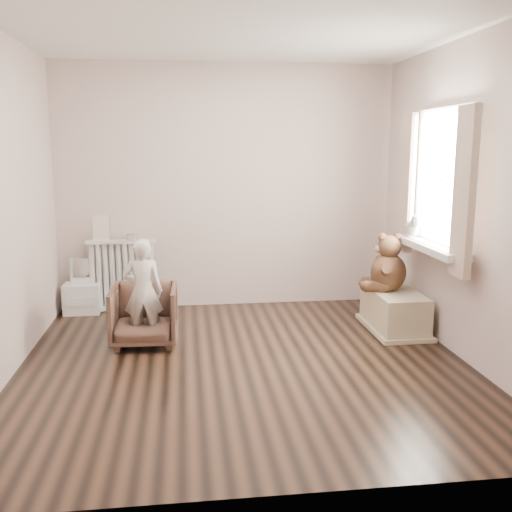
{
  "coord_description": "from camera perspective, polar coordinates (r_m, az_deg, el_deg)",
  "views": [
    {
      "loc": [
        -0.46,
        -4.36,
        1.73
      ],
      "look_at": [
        0.15,
        0.45,
        0.8
      ],
      "focal_mm": 40.0,
      "sensor_mm": 36.0,
      "label": 1
    }
  ],
  "objects": [
    {
      "name": "teddy_bear",
      "position": [
        5.56,
        13.15,
        -0.42
      ],
      "size": [
        0.51,
        0.43,
        0.54
      ],
      "primitive_type": null,
      "rotation": [
        0.0,
        0.0,
        -0.22
      ],
      "color": "#3D2516",
      "rests_on": "toy_bench"
    },
    {
      "name": "ceiling",
      "position": [
        4.47,
        -1.28,
        22.07
      ],
      "size": [
        3.6,
        3.6,
        0.01
      ],
      "primitive_type": "cube",
      "color": "white",
      "rests_on": "ground"
    },
    {
      "name": "right_wall",
      "position": [
        4.93,
        20.17,
        5.19
      ],
      "size": [
        0.02,
        3.6,
        2.6
      ],
      "primitive_type": "cube",
      "color": "beige",
      "rests_on": "ground"
    },
    {
      "name": "left_wall",
      "position": [
        4.58,
        -24.27,
        4.52
      ],
      "size": [
        0.02,
        3.6,
        2.6
      ],
      "primitive_type": "cube",
      "color": "beige",
      "rests_on": "ground"
    },
    {
      "name": "child",
      "position": [
        5.07,
        -11.23,
        -3.52
      ],
      "size": [
        0.35,
        0.23,
        0.94
      ],
      "primitive_type": "imported",
      "rotation": [
        0.0,
        0.0,
        3.11
      ],
      "color": "silver",
      "rests_on": "armchair"
    },
    {
      "name": "radiator",
      "position": [
        6.22,
        -13.21,
        -1.87
      ],
      "size": [
        0.73,
        0.14,
        0.76
      ],
      "primitive_type": "cube",
      "color": "silver",
      "rests_on": "floor"
    },
    {
      "name": "armchair",
      "position": [
        5.17,
        -11.1,
        -5.8
      ],
      "size": [
        0.58,
        0.6,
        0.53
      ],
      "primitive_type": "imported",
      "rotation": [
        0.0,
        0.0,
        -0.03
      ],
      "color": "brown",
      "rests_on": "floor"
    },
    {
      "name": "front_wall",
      "position": [
        2.64,
        2.91,
        1.47
      ],
      "size": [
        3.6,
        0.02,
        2.6
      ],
      "primitive_type": "cube",
      "color": "beige",
      "rests_on": "ground"
    },
    {
      "name": "curtain_right",
      "position": [
        5.65,
        14.83,
        7.05
      ],
      "size": [
        0.06,
        0.26,
        1.3
      ],
      "primitive_type": "cube",
      "color": "beige",
      "rests_on": "right_wall"
    },
    {
      "name": "window",
      "position": [
        5.17,
        18.36,
        7.2
      ],
      "size": [
        0.03,
        0.9,
        1.1
      ],
      "primitive_type": "cube",
      "color": "white",
      "rests_on": "right_wall"
    },
    {
      "name": "plush_cat",
      "position": [
        5.54,
        15.38,
        2.89
      ],
      "size": [
        0.24,
        0.29,
        0.22
      ],
      "primitive_type": null,
      "rotation": [
        0.0,
        0.0,
        -0.36
      ],
      "color": "gray",
      "rests_on": "window_sill"
    },
    {
      "name": "curtain_left",
      "position": [
        4.62,
        20.11,
        5.98
      ],
      "size": [
        0.06,
        0.26,
        1.3
      ],
      "primitive_type": "cube",
      "color": "beige",
      "rests_on": "right_wall"
    },
    {
      "name": "paper_doll",
      "position": [
        6.16,
        -15.24,
        2.73
      ],
      "size": [
        0.16,
        0.01,
        0.27
      ],
      "primitive_type": "cube",
      "color": "beige",
      "rests_on": "radiator"
    },
    {
      "name": "back_wall",
      "position": [
        6.19,
        -2.97,
        6.86
      ],
      "size": [
        3.6,
        0.02,
        2.6
      ],
      "primitive_type": "cube",
      "color": "beige",
      "rests_on": "ground"
    },
    {
      "name": "floor",
      "position": [
        4.71,
        -1.14,
        -10.67
      ],
      "size": [
        3.6,
        3.6,
        0.01
      ],
      "primitive_type": "cube",
      "color": "black",
      "rests_on": "ground"
    },
    {
      "name": "toy_vanity",
      "position": [
        6.28,
        -17.03,
        -3.03
      ],
      "size": [
        0.37,
        0.26,
        0.58
      ],
      "primitive_type": "cube",
      "color": "silver",
      "rests_on": "floor"
    },
    {
      "name": "toy_bench",
      "position": [
        5.64,
        13.67,
        -5.2
      ],
      "size": [
        0.43,
        0.8,
        0.38
      ],
      "primitive_type": "cube",
      "color": "beige",
      "rests_on": "floor"
    },
    {
      "name": "tin_a",
      "position": [
        6.14,
        -12.25,
        1.88
      ],
      "size": [
        0.11,
        0.11,
        0.07
      ],
      "primitive_type": "cylinder",
      "color": "#A59E8C",
      "rests_on": "radiator"
    },
    {
      "name": "window_sill",
      "position": [
        5.2,
        17.09,
        0.85
      ],
      "size": [
        0.22,
        1.1,
        0.06
      ],
      "primitive_type": "cube",
      "color": "silver",
      "rests_on": "right_wall"
    }
  ]
}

